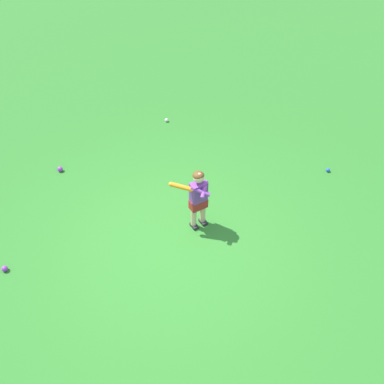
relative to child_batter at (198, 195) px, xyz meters
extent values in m
plane|color=#2D7528|center=(-0.48, -0.22, -0.65)|extent=(40.00, 40.00, 0.00)
cube|color=#232328|center=(0.10, 0.00, -0.63)|extent=(0.12, 0.17, 0.05)
cylinder|color=#DBB28E|center=(0.10, 0.02, -0.44)|extent=(0.09, 0.09, 0.34)
cube|color=#232328|center=(-0.07, -0.03, -0.63)|extent=(0.12, 0.17, 0.05)
cylinder|color=#DBB28E|center=(-0.07, -0.01, -0.44)|extent=(0.09, 0.09, 0.34)
cube|color=maroon|center=(0.01, 0.00, -0.19)|extent=(0.30, 0.20, 0.16)
cube|color=#753899|center=(0.01, 0.00, 0.06)|extent=(0.28, 0.20, 0.34)
sphere|color=#DBB28E|center=(0.01, 0.00, 0.34)|extent=(0.17, 0.17, 0.17)
ellipsoid|color=#563819|center=(0.01, 0.01, 0.37)|extent=(0.21, 0.21, 0.11)
sphere|color=orange|center=(0.04, -0.13, 0.15)|extent=(0.04, 0.04, 0.04)
cylinder|color=black|center=(-0.04, -0.08, 0.16)|extent=(0.13, 0.10, 0.05)
cylinder|color=orange|center=(-0.24, 0.04, 0.20)|extent=(0.33, 0.24, 0.11)
sphere|color=orange|center=(-0.38, 0.13, 0.22)|extent=(0.07, 0.07, 0.07)
cylinder|color=#753899|center=(0.07, -0.09, 0.16)|extent=(0.22, 0.29, 0.14)
cylinder|color=#753899|center=(0.00, -0.11, 0.16)|extent=(0.29, 0.22, 0.14)
sphere|color=purple|center=(-1.98, 2.15, -0.60)|extent=(0.10, 0.10, 0.10)
sphere|color=purple|center=(-2.95, 0.05, -0.61)|extent=(0.09, 0.09, 0.09)
sphere|color=white|center=(0.41, 3.19, -0.61)|extent=(0.08, 0.08, 0.08)
sphere|color=blue|center=(2.79, 0.48, -0.61)|extent=(0.07, 0.07, 0.07)
camera|label=1|loc=(-1.51, -4.09, 3.98)|focal=36.42mm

